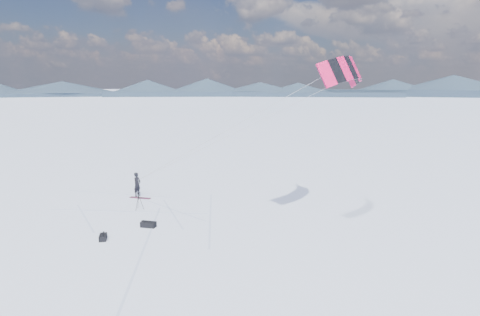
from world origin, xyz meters
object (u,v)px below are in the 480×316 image
Objects in this scene: snowboard at (140,198)px; tripod at (139,199)px; gear_bag_a at (148,224)px; snowkiter at (138,196)px; gear_bag_b at (103,237)px.

tripod is (2.09, -2.00, 0.75)m from snowboard.
gear_bag_a is at bearing -56.26° from snowboard.
snowkiter reaches higher than gear_bag_b.
gear_bag_a is 2.83m from gear_bag_b.
gear_bag_a is 1.20× the size of gear_bag_b.
snowkiter is 1.52× the size of tripod.
snowkiter reaches higher than snowboard.
snowkiter reaches higher than gear_bag_a.
snowkiter is at bearing 105.14° from tripod.
gear_bag_b is (5.14, -7.12, 0.15)m from snowkiter.
snowboard is at bearing -125.89° from snowkiter.
tripod is at bearing -140.36° from snowkiter.
gear_bag_a is at bearing 121.88° from gear_bag_b.
gear_bag_a reaches higher than snowboard.
snowboard is 1.37× the size of tripod.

